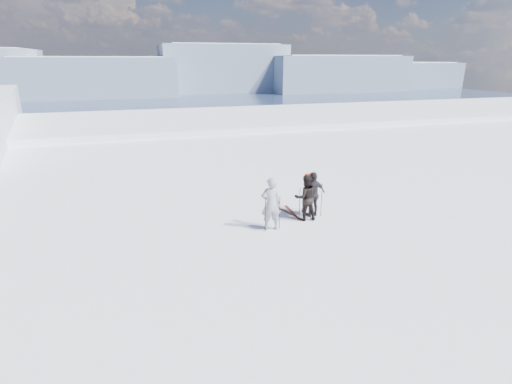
% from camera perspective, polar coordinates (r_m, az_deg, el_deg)
% --- Properties ---
extents(lake_basin, '(820.00, 820.00, 71.62)m').
position_cam_1_polar(lake_basin, '(41.72, -7.77, 1.02)').
color(lake_basin, white).
rests_on(lake_basin, ground).
extents(far_mountain_range, '(770.00, 110.00, 53.00)m').
position_cam_1_polar(far_mountain_range, '(465.72, -13.26, 16.31)').
color(far_mountain_range, slate).
rests_on(far_mountain_range, ground).
extents(skier_grey, '(0.75, 0.54, 1.94)m').
position_cam_1_polar(skier_grey, '(14.13, 2.13, -1.71)').
color(skier_grey, '#9397A1').
rests_on(skier_grey, ground).
extents(skier_dark, '(0.91, 0.74, 1.77)m').
position_cam_1_polar(skier_dark, '(15.15, 7.06, -0.79)').
color(skier_dark, black).
rests_on(skier_dark, ground).
extents(skier_pack, '(1.10, 0.61, 1.78)m').
position_cam_1_polar(skier_pack, '(15.54, 8.19, -0.33)').
color(skier_pack, black).
rests_on(skier_pack, ground).
extents(backpack, '(0.41, 0.28, 0.56)m').
position_cam_1_polar(backpack, '(15.40, 7.85, 4.06)').
color(backpack, red).
rests_on(backpack, skier_pack).
extents(ski_poles, '(2.56, 0.79, 1.34)m').
position_cam_1_polar(ski_poles, '(14.96, 6.11, -2.04)').
color(ski_poles, black).
rests_on(ski_poles, ground).
extents(skis_loose, '(0.57, 1.70, 0.03)m').
position_cam_1_polar(skis_loose, '(15.99, 5.02, -2.99)').
color(skis_loose, black).
rests_on(skis_loose, ground).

